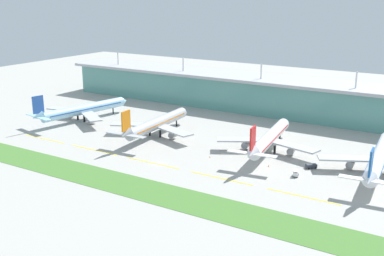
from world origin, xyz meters
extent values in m
plane|color=#A8A59E|center=(0.00, 0.00, 0.00)|extent=(600.00, 600.00, 0.00)
cube|color=#5B9E93|center=(0.00, 112.68, 9.85)|extent=(280.00, 28.00, 19.69)
cube|color=#B2B2B7|center=(0.00, 112.68, 20.59)|extent=(288.00, 34.00, 1.80)
cylinder|color=silver|center=(-112.00, 107.08, 25.99)|extent=(0.90, 0.90, 9.00)
cylinder|color=silver|center=(-56.00, 107.08, 25.99)|extent=(0.90, 0.90, 9.00)
cylinder|color=silver|center=(0.00, 107.08, 25.99)|extent=(0.90, 0.90, 9.00)
cylinder|color=silver|center=(56.00, 107.08, 25.99)|extent=(0.90, 0.90, 9.00)
cylinder|color=#9ED1EA|center=(-79.90, 38.32, 6.50)|extent=(15.96, 54.70, 5.80)
cone|color=#9ED1EA|center=(-74.39, 67.09, 6.50)|extent=(6.16, 4.96, 5.51)
cone|color=#9ED1EA|center=(-85.59, 8.57, 7.70)|extent=(6.09, 7.44, 5.72)
cube|color=#2D5BB7|center=(-85.40, 9.55, 14.15)|extent=(1.89, 6.42, 9.50)
cube|color=#9ED1EA|center=(-90.90, 10.09, 7.50)|extent=(10.42, 5.02, 0.36)
cube|color=#9ED1EA|center=(-80.09, 8.03, 7.50)|extent=(10.42, 5.02, 0.36)
cube|color=#B7BABF|center=(-92.51, 36.23, 5.20)|extent=(24.86, 11.32, 0.70)
cylinder|color=gray|center=(-91.06, 37.42, 2.40)|extent=(3.99, 5.02, 3.20)
cube|color=#B7BABF|center=(-68.94, 31.72, 5.20)|extent=(23.85, 18.73, 0.70)
cylinder|color=gray|center=(-69.85, 33.36, 2.40)|extent=(3.99, 5.02, 3.20)
cylinder|color=black|center=(-76.05, 58.42, 1.80)|extent=(0.70, 0.70, 3.60)
cylinder|color=black|center=(-83.60, 35.97, 1.80)|extent=(1.10, 1.10, 3.60)
cylinder|color=black|center=(-77.32, 34.77, 1.80)|extent=(1.10, 1.10, 3.60)
cube|color=#2D5BB7|center=(-79.90, 38.32, 6.90)|extent=(14.97, 49.34, 0.60)
cylinder|color=#ADB2BC|center=(-25.86, 35.78, 6.50)|extent=(8.87, 51.48, 5.80)
cone|color=#ADB2BC|center=(-27.52, 63.34, 6.50)|extent=(5.74, 4.32, 5.51)
cone|color=#ADB2BC|center=(-24.13, 7.22, 7.70)|extent=(5.32, 6.91, 5.72)
cube|color=orange|center=(-24.19, 8.22, 14.15)|extent=(1.08, 6.43, 9.50)
cube|color=#ADB2BC|center=(-29.65, 7.39, 7.50)|extent=(10.17, 3.80, 0.36)
cube|color=#ADB2BC|center=(-18.67, 8.05, 7.50)|extent=(10.17, 3.80, 0.36)
cube|color=#B7BABF|center=(-37.57, 30.64, 5.20)|extent=(24.59, 16.45, 0.70)
cylinder|color=gray|center=(-36.46, 32.16, 2.40)|extent=(3.47, 4.68, 3.20)
cube|color=#B7BABF|center=(-13.61, 32.09, 5.20)|extent=(24.92, 14.08, 0.70)
cylinder|color=gray|center=(-14.90, 33.46, 2.40)|extent=(3.47, 4.68, 3.20)
cylinder|color=black|center=(-27.01, 54.96, 1.80)|extent=(0.70, 0.70, 3.60)
cylinder|color=black|center=(-28.87, 32.60, 1.80)|extent=(1.10, 1.10, 3.60)
cylinder|color=black|center=(-22.48, 32.98, 1.80)|extent=(1.10, 1.10, 3.60)
cube|color=orange|center=(-25.86, 35.78, 6.90)|extent=(8.60, 46.37, 0.60)
cylinder|color=white|center=(33.93, 42.24, 6.50)|extent=(12.79, 52.79, 5.80)
cone|color=white|center=(30.14, 70.23, 6.50)|extent=(6.00, 4.70, 5.51)
cone|color=white|center=(37.85, 13.26, 7.70)|extent=(5.77, 7.23, 5.72)
cube|color=red|center=(37.72, 14.25, 14.15)|extent=(1.55, 6.44, 9.50)
cube|color=white|center=(32.34, 13.02, 7.50)|extent=(10.34, 4.51, 0.36)
cube|color=white|center=(43.24, 14.49, 7.50)|extent=(10.34, 4.51, 0.36)
cube|color=#B7BABF|center=(22.63, 36.24, 5.20)|extent=(24.22, 17.80, 0.70)
cylinder|color=gray|center=(23.63, 37.83, 2.40)|extent=(3.77, 4.89, 3.20)
cube|color=#B7BABF|center=(46.41, 39.46, 5.20)|extent=(24.94, 12.51, 0.70)
cylinder|color=gray|center=(45.03, 40.73, 2.40)|extent=(3.77, 4.89, 3.20)
cylinder|color=black|center=(31.29, 61.74, 1.80)|extent=(0.70, 0.70, 3.60)
cylinder|color=black|center=(31.16, 38.84, 1.80)|extent=(1.10, 1.10, 3.60)
cylinder|color=black|center=(37.50, 39.69, 1.80)|extent=(1.10, 1.10, 3.60)
cube|color=red|center=(33.93, 42.24, 6.90)|extent=(12.12, 47.60, 0.60)
cylinder|color=white|center=(82.96, 40.80, 6.50)|extent=(10.53, 59.29, 5.80)
cone|color=white|center=(85.57, 8.40, 7.70)|extent=(5.45, 7.00, 5.72)
cube|color=#19519E|center=(85.49, 9.40, 14.15)|extent=(1.21, 6.44, 9.50)
cube|color=white|center=(80.05, 8.46, 7.50)|extent=(10.22, 3.99, 0.36)
cube|color=#B7BABF|center=(71.35, 35.43, 5.20)|extent=(24.50, 16.83, 0.70)
cylinder|color=gray|center=(72.44, 36.96, 2.40)|extent=(3.55, 4.74, 3.20)
cylinder|color=black|center=(81.18, 62.86, 1.80)|extent=(0.70, 0.70, 3.60)
cylinder|color=black|center=(80.01, 37.56, 1.80)|extent=(1.10, 1.10, 3.60)
cube|color=#19519E|center=(82.96, 40.80, 6.90)|extent=(10.09, 53.41, 0.60)
cube|color=yellow|center=(-71.00, -0.46, 0.02)|extent=(28.00, 0.70, 0.04)
cube|color=yellow|center=(-37.00, -0.46, 0.02)|extent=(28.00, 0.70, 0.04)
cube|color=yellow|center=(-3.00, -0.46, 0.02)|extent=(28.00, 0.70, 0.04)
cube|color=yellow|center=(31.00, -0.46, 0.02)|extent=(28.00, 0.70, 0.04)
cube|color=yellow|center=(65.00, -0.46, 0.02)|extent=(28.00, 0.70, 0.04)
cube|color=#477A33|center=(0.00, -25.71, 0.05)|extent=(300.00, 18.00, 0.10)
cube|color=#333842|center=(58.12, 29.70, 1.15)|extent=(4.87, 4.73, 1.40)
cylinder|color=black|center=(58.53, 31.53, 0.45)|extent=(0.90, 0.86, 0.90)
cylinder|color=black|center=(59.98, 29.93, 0.45)|extent=(0.90, 0.86, 0.90)
cylinder|color=black|center=(56.25, 29.46, 0.45)|extent=(0.90, 0.86, 0.90)
cylinder|color=black|center=(57.70, 27.86, 0.45)|extent=(0.90, 0.86, 0.90)
cube|color=silver|center=(55.73, 17.51, 1.25)|extent=(2.58, 3.92, 1.60)
cube|color=silver|center=(55.73, 17.51, 2.40)|extent=(2.50, 3.57, 0.16)
cylinder|color=black|center=(56.81, 16.47, 0.45)|extent=(0.55, 0.96, 0.90)
cylinder|color=black|center=(55.23, 16.10, 0.45)|extent=(0.55, 0.96, 0.90)
cylinder|color=black|center=(56.23, 18.92, 0.45)|extent=(0.55, 0.96, 0.90)
cylinder|color=black|center=(54.65, 18.55, 0.45)|extent=(0.55, 0.96, 0.90)
cone|color=orange|center=(14.82, 19.05, 0.35)|extent=(0.56, 0.56, 0.70)
cone|color=orange|center=(41.94, 22.12, 0.35)|extent=(0.56, 0.56, 0.70)
camera|label=1|loc=(115.10, -158.38, 71.56)|focal=44.71mm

